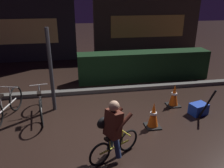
# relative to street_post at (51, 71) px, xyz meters

# --- Properties ---
(ground_plane) EXTENTS (40.00, 40.00, 0.00)m
(ground_plane) POSITION_rel_street_post_xyz_m (1.32, -1.20, -1.13)
(ground_plane) COLOR black
(sidewalk_curb) EXTENTS (12.00, 0.24, 0.12)m
(sidewalk_curb) POSITION_rel_street_post_xyz_m (1.32, 1.00, -1.07)
(sidewalk_curb) COLOR #56544F
(sidewalk_curb) RESTS_ON ground
(hedge_row) EXTENTS (4.80, 0.70, 1.05)m
(hedge_row) POSITION_rel_street_post_xyz_m (3.12, 1.90, -0.60)
(hedge_row) COLOR black
(hedge_row) RESTS_ON ground
(storefront_left) EXTENTS (5.46, 0.54, 4.73)m
(storefront_left) POSITION_rel_street_post_xyz_m (-1.97, 5.30, 1.23)
(storefront_left) COLOR #262328
(storefront_left) RESTS_ON ground
(storefront_right) EXTENTS (5.55, 0.54, 4.02)m
(storefront_right) POSITION_rel_street_post_xyz_m (4.46, 6.00, 0.87)
(storefront_right) COLOR #42382D
(storefront_right) RESTS_ON ground
(street_post) EXTENTS (0.10, 0.10, 2.25)m
(street_post) POSITION_rel_street_post_xyz_m (0.00, 0.00, 0.00)
(street_post) COLOR #2D2D33
(street_post) RESTS_ON ground
(parked_bike_left_mid) EXTENTS (0.53, 1.66, 0.79)m
(parked_bike_left_mid) POSITION_rel_street_post_xyz_m (-1.15, -0.34, -0.77)
(parked_bike_left_mid) COLOR black
(parked_bike_left_mid) RESTS_ON ground
(parked_bike_center_left) EXTENTS (0.46, 1.71, 0.79)m
(parked_bike_center_left) POSITION_rel_street_post_xyz_m (-0.31, -0.32, -0.77)
(parked_bike_center_left) COLOR black
(parked_bike_center_left) RESTS_ON ground
(traffic_cone_near) EXTENTS (0.36, 0.36, 0.64)m
(traffic_cone_near) POSITION_rel_street_post_xyz_m (2.41, -1.30, -0.82)
(traffic_cone_near) COLOR black
(traffic_cone_near) RESTS_ON ground
(traffic_cone_far) EXTENTS (0.36, 0.36, 0.65)m
(traffic_cone_far) POSITION_rel_street_post_xyz_m (3.36, -0.32, -0.81)
(traffic_cone_far) COLOR black
(traffic_cone_far) RESTS_ON ground
(blue_crate) EXTENTS (0.51, 0.43, 0.30)m
(blue_crate) POSITION_rel_street_post_xyz_m (3.81, -0.90, -0.98)
(blue_crate) COLOR #193DB7
(blue_crate) RESTS_ON ground
(cyclist) EXTENTS (1.07, 0.60, 1.25)m
(cyclist) POSITION_rel_street_post_xyz_m (1.26, -2.24, -0.50)
(cyclist) COLOR black
(cyclist) RESTS_ON ground
(closed_umbrella) EXTENTS (0.35, 0.15, 0.81)m
(closed_umbrella) POSITION_rel_street_post_xyz_m (3.87, -1.15, -0.72)
(closed_umbrella) COLOR black
(closed_umbrella) RESTS_ON ground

